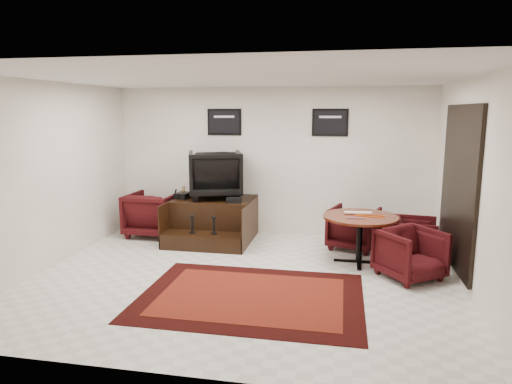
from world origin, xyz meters
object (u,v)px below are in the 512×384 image
shine_podium (214,220)px  armchair_side (153,212)px  shine_chair (215,172)px  meeting_table (360,222)px  table_chair_window (413,236)px  table_chair_corner (410,252)px  table_chair_back (354,226)px

shine_podium → armchair_side: bearing=179.5°
shine_chair → meeting_table: bearing=140.2°
armchair_side → table_chair_window: bearing=176.2°
meeting_table → shine_chair: bearing=158.4°
shine_chair → table_chair_corner: 3.78m
table_chair_corner → armchair_side: bearing=126.0°
shine_podium → table_chair_back: table_chair_back is taller
shine_podium → meeting_table: (2.62, -0.89, 0.31)m
table_chair_corner → meeting_table: bearing=104.7°
shine_podium → meeting_table: 2.79m
meeting_table → table_chair_corner: table_chair_corner is taller
armchair_side → table_chair_window: 4.72m
armchair_side → table_chair_corner: armchair_side is taller
armchair_side → table_chair_window: size_ratio=1.24×
shine_podium → table_chair_corner: 3.62m
armchair_side → table_chair_back: (3.76, -0.12, -0.06)m
shine_chair → table_chair_back: shine_chair is taller
table_chair_window → shine_chair: bearing=87.2°
shine_podium → table_chair_back: bearing=-2.6°
shine_chair → table_chair_window: size_ratio=1.33×
armchair_side → table_chair_corner: bearing=164.5°
table_chair_window → meeting_table: bearing=121.9°
shine_podium → table_chair_window: 3.52m
shine_podium → table_chair_corner: size_ratio=1.91×
armchair_side → table_chair_corner: size_ratio=1.16×
shine_podium → shine_chair: shine_chair is taller
shine_chair → armchair_side: shine_chair is taller
table_chair_back → shine_podium: bearing=14.7°
shine_podium → table_chair_corner: (3.31, -1.46, 0.05)m
shine_podium → meeting_table: bearing=-18.8°
meeting_table → table_chair_window: size_ratio=1.57×
shine_chair → table_chair_back: (2.55, -0.26, -0.85)m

